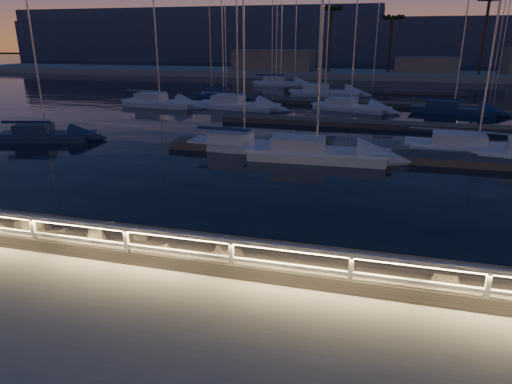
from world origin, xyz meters
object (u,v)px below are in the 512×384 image
at_px(sailboat_c, 473,146).
at_px(sailboat_b, 242,143).
at_px(sailboat_k, 348,106).
at_px(sailboat_n, 323,92).
at_px(sailboat_e, 158,102).
at_px(sailboat_m, 279,83).
at_px(sailboat_g, 451,109).
at_px(sailboat_f, 313,151).
at_px(guard_rail, 307,258).
at_px(sailboat_j, 236,104).
at_px(sailboat_a, 44,134).
at_px(sailboat_i, 222,96).

bearing_deg(sailboat_c, sailboat_b, -164.55).
xyz_separation_m(sailboat_k, sailboat_n, (-3.80, 10.93, 0.06)).
xyz_separation_m(sailboat_e, sailboat_m, (7.16, 23.35, 0.00)).
bearing_deg(sailboat_n, sailboat_e, -144.28).
distance_m(sailboat_b, sailboat_g, 23.48).
relative_size(sailboat_f, sailboat_k, 1.10).
relative_size(guard_rail, sailboat_g, 3.46).
distance_m(sailboat_e, sailboat_n, 19.80).
height_order(sailboat_f, sailboat_k, sailboat_f).
height_order(sailboat_f, sailboat_n, sailboat_n).
bearing_deg(sailboat_j, sailboat_g, 14.50).
distance_m(sailboat_a, sailboat_j, 18.78).
xyz_separation_m(sailboat_a, sailboat_j, (8.01, 16.99, 0.05)).
distance_m(sailboat_f, sailboat_i, 26.96).
bearing_deg(sailboat_c, guard_rail, -106.15).
xyz_separation_m(sailboat_b, sailboat_e, (-13.47, 15.70, 0.06)).
bearing_deg(sailboat_c, sailboat_f, -152.73).
relative_size(guard_rail, sailboat_a, 4.16).
height_order(sailboat_i, sailboat_j, sailboat_j).
distance_m(guard_rail, sailboat_k, 34.06).
bearing_deg(sailboat_n, sailboat_f, -90.21).
height_order(sailboat_c, sailboat_n, sailboat_n).
height_order(sailboat_e, sailboat_k, sailboat_e).
relative_size(sailboat_c, sailboat_e, 1.02).
distance_m(sailboat_f, sailboat_k, 19.18).
height_order(sailboat_e, sailboat_f, sailboat_f).
bearing_deg(sailboat_i, sailboat_m, 96.05).
distance_m(guard_rail, sailboat_i, 41.23).
relative_size(sailboat_e, sailboat_k, 1.08).
height_order(sailboat_b, sailboat_k, sailboat_k).
relative_size(sailboat_b, sailboat_i, 1.01).
bearing_deg(sailboat_k, sailboat_f, -73.40).
height_order(guard_rail, sailboat_c, sailboat_c).
bearing_deg(sailboat_j, sailboat_n, 69.25).
distance_m(sailboat_m, sailboat_n, 12.56).
bearing_deg(sailboat_e, sailboat_c, -20.63).
xyz_separation_m(sailboat_m, sailboat_n, (7.52, -10.06, -0.01)).
height_order(sailboat_e, sailboat_n, sailboat_n).
height_order(sailboat_e, sailboat_m, sailboat_m).
bearing_deg(sailboat_g, sailboat_c, -81.74).
distance_m(sailboat_b, sailboat_i, 23.98).
height_order(sailboat_j, sailboat_m, sailboat_j).
xyz_separation_m(sailboat_a, sailboat_g, (27.69, 19.49, 0.01)).
bearing_deg(guard_rail, sailboat_b, 112.26).
xyz_separation_m(sailboat_c, sailboat_g, (0.74, 16.06, -0.02)).
bearing_deg(sailboat_i, sailboat_a, -86.12).
xyz_separation_m(guard_rail, sailboat_a, (-20.10, 15.23, -0.97)).
distance_m(sailboat_i, sailboat_j, 6.88).
height_order(sailboat_k, sailboat_n, sailboat_n).
bearing_deg(sailboat_a, guard_rail, -52.95).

